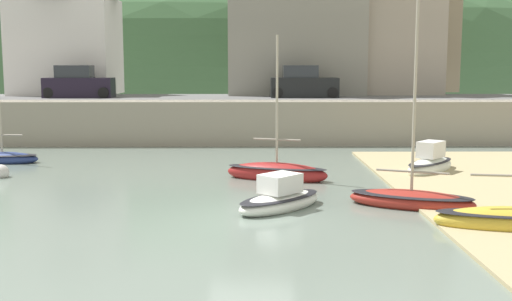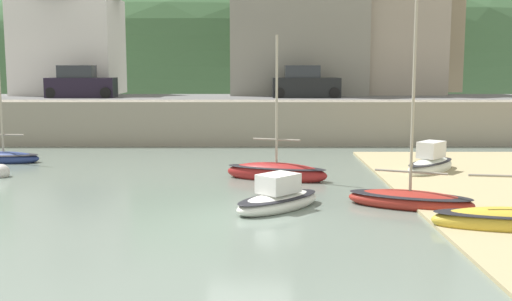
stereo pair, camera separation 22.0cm
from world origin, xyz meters
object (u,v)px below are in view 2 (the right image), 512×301
Objects in this scene: motorboat_with_cabin at (277,172)px; sailboat_far_left at (4,157)px; mooring_buoy at (2,172)px; waterfront_building_centre at (298,16)px; waterfront_building_right at (390,18)px; dinghy_open_wooden at (279,199)px; parked_car_by_wall at (306,84)px; parked_car_near_slipway at (81,84)px; rowboat_small_beached at (431,165)px; sailboat_blue_trim at (411,199)px; waterfront_building_left at (69,31)px.

motorboat_with_cabin is 1.16× the size of sailboat_far_left.
motorboat_with_cabin is at bearing -3.01° from mooring_buoy.
motorboat_with_cabin is 12.94m from sailboat_far_left.
waterfront_building_centre is at bearing 49.81° from sailboat_far_left.
waterfront_building_right is 15.73× the size of mooring_buoy.
mooring_buoy is (-19.02, -18.64, -7.30)m from waterfront_building_right.
dinghy_open_wooden is 5.12× the size of mooring_buoy.
parked_car_by_wall is at bearing 37.64° from dinghy_open_wooden.
mooring_buoy is at bearing -88.91° from parked_car_near_slipway.
sailboat_far_left reaches higher than parked_car_by_wall.
waterfront_building_centre is 16.26× the size of mooring_buoy.
waterfront_building_centre is at bearing 102.43° from motorboat_with_cabin.
rowboat_small_beached is (4.29, -17.84, -7.27)m from waterfront_building_centre.
motorboat_with_cabin is at bearing 152.93° from sailboat_blue_trim.
waterfront_building_right reaches higher than sailboat_far_left.
dinghy_open_wooden is 1.00× the size of rowboat_small_beached.
waterfront_building_right reaches higher than rowboat_small_beached.
parked_car_near_slipway is at bearing 74.48° from dinghy_open_wooden.
waterfront_building_right is 26.56m from dinghy_open_wooden.
parked_car_by_wall is at bearing -87.36° from waterfront_building_centre.
dinghy_open_wooden is 0.79× the size of parked_car_by_wall.
sailboat_blue_trim is at bearing -41.86° from dinghy_open_wooden.
mooring_buoy is at bearing -135.58° from waterfront_building_right.
parked_car_by_wall is (14.42, 10.40, 2.97)m from sailboat_far_left.
parked_car_by_wall is (15.65, -4.50, -3.42)m from waterfront_building_left.
dinghy_open_wooden is 15.24m from sailboat_far_left.
dinghy_open_wooden is (13.32, -24.17, -6.32)m from waterfront_building_left.
mooring_buoy is at bearing -65.90° from sailboat_far_left.
sailboat_blue_trim is 1.58× the size of parked_car_near_slipway.
sailboat_far_left is at bearing 96.92° from dinghy_open_wooden.
waterfront_building_right is 22.10m from motorboat_with_cabin.
mooring_buoy is (2.63, -18.64, -6.43)m from waterfront_building_left.
waterfront_building_right is 25.33m from sailboat_blue_trim.
rowboat_small_beached is at bearing -38.62° from parked_car_near_slipway.
waterfront_building_left reaches higher than parked_car_by_wall.
parked_car_by_wall is at bearing -16.05° from waterfront_building_left.
dinghy_open_wooden is at bearing -33.99° from sailboat_far_left.
dinghy_open_wooden is at bearing -72.79° from motorboat_with_cabin.
waterfront_building_right reaches higher than parked_car_by_wall.
parked_car_by_wall is (-4.08, 13.34, 2.84)m from rowboat_small_beached.
parked_car_by_wall is (2.22, 14.71, 2.91)m from motorboat_with_cabin.
waterfront_building_left is 19.89m from mooring_buoy.
sailboat_far_left is at bearing -85.31° from waterfront_building_left.
waterfront_building_left reaches higher than parked_car_near_slipway.
parked_car_by_wall is at bearing -1.78° from parked_car_near_slipway.
motorboat_with_cabin is (13.43, -19.21, -6.33)m from waterfront_building_left.
waterfront_building_centre reaches higher than mooring_buoy.
rowboat_small_beached is at bearing -42.13° from waterfront_building_left.
waterfront_building_left is 28.31m from dinghy_open_wooden.
parked_car_near_slipway is 13.73m from parked_car_by_wall.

